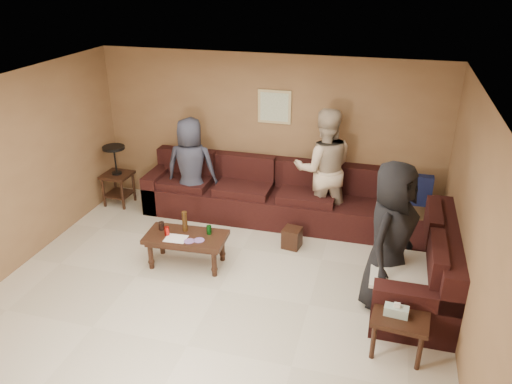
{
  "coord_description": "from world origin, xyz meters",
  "views": [
    {
      "loc": [
        1.8,
        -4.83,
        3.71
      ],
      "look_at": [
        0.25,
        0.85,
        1.0
      ],
      "focal_mm": 35.0,
      "sensor_mm": 36.0,
      "label": 1
    }
  ],
  "objects_px": {
    "sectional_sofa": "(306,220)",
    "waste_bin": "(292,238)",
    "end_table_left": "(117,174)",
    "person_middle": "(324,169)",
    "person_left": "(191,168)",
    "coffee_table": "(186,239)",
    "side_table_right": "(399,321)",
    "person_right": "(390,236)"
  },
  "relations": [
    {
      "from": "side_table_right",
      "to": "person_middle",
      "type": "bearing_deg",
      "value": 114.44
    },
    {
      "from": "coffee_table",
      "to": "side_table_right",
      "type": "distance_m",
      "value": 2.92
    },
    {
      "from": "waste_bin",
      "to": "person_middle",
      "type": "xyz_separation_m",
      "value": [
        0.29,
        0.8,
        0.78
      ]
    },
    {
      "from": "sectional_sofa",
      "to": "coffee_table",
      "type": "distance_m",
      "value": 1.77
    },
    {
      "from": "side_table_right",
      "to": "person_right",
      "type": "xyz_separation_m",
      "value": [
        -0.17,
        0.84,
        0.5
      ]
    },
    {
      "from": "sectional_sofa",
      "to": "person_left",
      "type": "height_order",
      "value": "person_left"
    },
    {
      "from": "sectional_sofa",
      "to": "side_table_right",
      "type": "bearing_deg",
      "value": -57.11
    },
    {
      "from": "sectional_sofa",
      "to": "person_right",
      "type": "xyz_separation_m",
      "value": [
        1.16,
        -1.21,
        0.57
      ]
    },
    {
      "from": "sectional_sofa",
      "to": "person_left",
      "type": "xyz_separation_m",
      "value": [
        -1.89,
        0.34,
        0.48
      ]
    },
    {
      "from": "person_right",
      "to": "person_left",
      "type": "bearing_deg",
      "value": 82.87
    },
    {
      "from": "side_table_right",
      "to": "person_right",
      "type": "distance_m",
      "value": 0.99
    },
    {
      "from": "sectional_sofa",
      "to": "person_right",
      "type": "bearing_deg",
      "value": -46.25
    },
    {
      "from": "end_table_left",
      "to": "waste_bin",
      "type": "height_order",
      "value": "end_table_left"
    },
    {
      "from": "sectional_sofa",
      "to": "waste_bin",
      "type": "bearing_deg",
      "value": -120.08
    },
    {
      "from": "waste_bin",
      "to": "person_left",
      "type": "xyz_separation_m",
      "value": [
        -1.74,
        0.59,
        0.66
      ]
    },
    {
      "from": "end_table_left",
      "to": "person_middle",
      "type": "bearing_deg",
      "value": 2.74
    },
    {
      "from": "person_left",
      "to": "person_right",
      "type": "bearing_deg",
      "value": 144.31
    },
    {
      "from": "person_left",
      "to": "person_right",
      "type": "height_order",
      "value": "person_right"
    },
    {
      "from": "coffee_table",
      "to": "person_left",
      "type": "relative_size",
      "value": 0.68
    },
    {
      "from": "person_left",
      "to": "person_right",
      "type": "xyz_separation_m",
      "value": [
        3.05,
        -1.55,
        0.1
      ]
    },
    {
      "from": "side_table_right",
      "to": "person_right",
      "type": "height_order",
      "value": "person_right"
    },
    {
      "from": "person_middle",
      "to": "waste_bin",
      "type": "bearing_deg",
      "value": 54.69
    },
    {
      "from": "end_table_left",
      "to": "waste_bin",
      "type": "relative_size",
      "value": 3.47
    },
    {
      "from": "end_table_left",
      "to": "side_table_right",
      "type": "relative_size",
      "value": 1.66
    },
    {
      "from": "sectional_sofa",
      "to": "end_table_left",
      "type": "distance_m",
      "value": 3.27
    },
    {
      "from": "end_table_left",
      "to": "person_middle",
      "type": "relative_size",
      "value": 0.55
    },
    {
      "from": "end_table_left",
      "to": "side_table_right",
      "type": "height_order",
      "value": "end_table_left"
    },
    {
      "from": "end_table_left",
      "to": "person_right",
      "type": "xyz_separation_m",
      "value": [
        4.4,
        -1.59,
        0.37
      ]
    },
    {
      "from": "coffee_table",
      "to": "person_middle",
      "type": "distance_m",
      "value": 2.31
    },
    {
      "from": "side_table_right",
      "to": "waste_bin",
      "type": "relative_size",
      "value": 2.09
    },
    {
      "from": "person_middle",
      "to": "person_right",
      "type": "bearing_deg",
      "value": 104.8
    },
    {
      "from": "person_right",
      "to": "sectional_sofa",
      "type": "bearing_deg",
      "value": 63.62
    },
    {
      "from": "person_left",
      "to": "coffee_table",
      "type": "bearing_deg",
      "value": 99.79
    },
    {
      "from": "waste_bin",
      "to": "person_middle",
      "type": "height_order",
      "value": "person_middle"
    },
    {
      "from": "side_table_right",
      "to": "person_middle",
      "type": "xyz_separation_m",
      "value": [
        -1.18,
        2.6,
        0.52
      ]
    },
    {
      "from": "end_table_left",
      "to": "waste_bin",
      "type": "bearing_deg",
      "value": -11.59
    },
    {
      "from": "sectional_sofa",
      "to": "waste_bin",
      "type": "xyz_separation_m",
      "value": [
        -0.14,
        -0.25,
        -0.18
      ]
    },
    {
      "from": "sectional_sofa",
      "to": "side_table_right",
      "type": "relative_size",
      "value": 7.59
    },
    {
      "from": "waste_bin",
      "to": "person_left",
      "type": "height_order",
      "value": "person_left"
    },
    {
      "from": "sectional_sofa",
      "to": "person_middle",
      "type": "relative_size",
      "value": 2.51
    },
    {
      "from": "sectional_sofa",
      "to": "waste_bin",
      "type": "height_order",
      "value": "sectional_sofa"
    },
    {
      "from": "sectional_sofa",
      "to": "person_right",
      "type": "relative_size",
      "value": 2.59
    }
  ]
}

